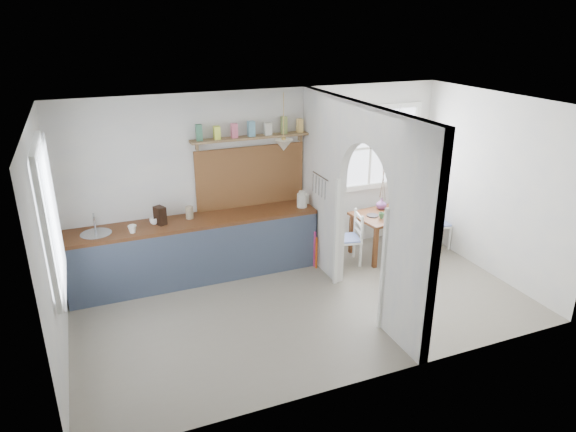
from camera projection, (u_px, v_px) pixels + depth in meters
name	position (u px, v px, depth m)	size (l,w,h in m)	color
floor	(306.00, 305.00, 6.75)	(5.80, 3.20, 0.01)	gray
ceiling	(308.00, 106.00, 5.81)	(5.80, 3.20, 0.01)	silver
walls	(307.00, 213.00, 6.28)	(5.81, 3.21, 2.60)	silver
partition	(355.00, 193.00, 6.52)	(0.12, 3.20, 2.60)	silver
kitchen_window	(46.00, 219.00, 5.14)	(0.10, 1.16, 1.50)	white
nook_window	(371.00, 148.00, 8.15)	(1.76, 0.10, 1.30)	white
counter	(196.00, 248.00, 7.33)	(3.50, 0.60, 0.90)	brown
sink	(96.00, 234.00, 6.70)	(0.40, 0.40, 0.02)	#B0B5BA
backsplash	(251.00, 176.00, 7.55)	(1.65, 0.03, 0.90)	brown
shelf	(251.00, 134.00, 7.24)	(1.75, 0.20, 0.21)	olive
pendant_lamp	(284.00, 145.00, 7.11)	(0.26, 0.26, 0.16)	beige
utensil_rail	(321.00, 176.00, 7.21)	(0.02, 0.02, 0.50)	#B0B5BA
dining_table	(388.00, 233.00, 8.12)	(1.09, 0.73, 0.68)	brown
chair_left	(347.00, 238.00, 7.77)	(0.38, 0.38, 0.82)	white
chair_right	(436.00, 223.00, 8.32)	(0.39, 0.39, 0.85)	white
kettle	(302.00, 199.00, 7.59)	(0.20, 0.16, 0.25)	silver
mug_a	(132.00, 229.00, 6.70)	(0.11, 0.11, 0.10)	white
mug_b	(154.00, 221.00, 6.99)	(0.12, 0.12, 0.09)	white
knife_block	(160.00, 216.00, 6.96)	(0.11, 0.16, 0.25)	black
jar	(189.00, 213.00, 7.17)	(0.11, 0.11, 0.17)	gray
towel_magenta	(315.00, 250.00, 7.70)	(0.02, 0.03, 0.59)	#CB337E
towel_orange	(316.00, 253.00, 7.66)	(0.02, 0.03, 0.50)	#E35612
bowl	(409.00, 210.00, 8.04)	(0.28, 0.28, 0.07)	silver
table_cup	(381.00, 216.00, 7.78)	(0.09, 0.09, 0.09)	#417346
plate	(373.00, 215.00, 7.89)	(0.18, 0.18, 0.02)	#282323
vase	(381.00, 204.00, 8.15)	(0.17, 0.17, 0.17)	#794080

